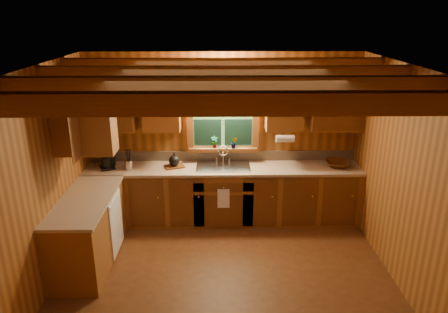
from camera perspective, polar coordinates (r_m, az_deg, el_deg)
room at (r=4.76m, az=0.15°, el=-3.77°), size 4.20×4.20×4.20m
ceiling_beams at (r=4.43m, az=0.16°, el=10.52°), size 4.20×2.54×0.18m
base_cabinets at (r=6.31m, az=-4.59°, el=-6.46°), size 4.20×2.22×0.86m
countertop at (r=6.13m, az=-4.57°, el=-2.64°), size 4.20×2.24×0.04m
backsplash at (r=6.64m, az=-0.15°, el=0.10°), size 4.20×0.02×0.16m
dishwasher_panel at (r=5.92m, az=-14.54°, el=-8.89°), size 0.02×0.60×0.80m
upper_cabinets at (r=5.97m, az=-5.55°, el=6.41°), size 4.19×1.77×0.78m
window at (r=6.46m, az=-0.15°, el=4.65°), size 1.12×0.08×1.00m
window_sill at (r=6.53m, az=-0.14°, el=1.07°), size 1.06×0.14×0.04m
wall_sconce at (r=6.21m, az=-0.14°, el=10.04°), size 0.45×0.21×0.17m
paper_towel_roll at (r=6.26m, az=8.36°, el=2.44°), size 0.27×0.11×0.11m
dish_towel at (r=6.24m, az=-0.07°, el=-5.78°), size 0.18×0.01×0.30m
sink at (r=6.41m, az=-0.11°, el=-1.78°), size 0.82×0.48×0.43m
coffee_maker at (r=6.55m, az=-15.72°, el=-0.04°), size 0.20×0.26×0.36m
utensil_crock at (r=6.44m, az=-12.92°, el=-1.05°), size 0.11×0.11×0.32m
cutting_board at (r=6.42m, az=-6.80°, el=-1.35°), size 0.33×0.29×0.02m
teakettle at (r=6.39m, az=-6.84°, el=-0.56°), size 0.16×0.16×0.21m
wicker_basket at (r=6.63m, az=15.32°, el=-0.97°), size 0.43×0.43×0.09m
potted_plant_left at (r=6.48m, az=-1.32°, el=2.00°), size 0.11×0.08×0.19m
potted_plant_right at (r=6.47m, az=1.39°, el=1.93°), size 0.12×0.10×0.18m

